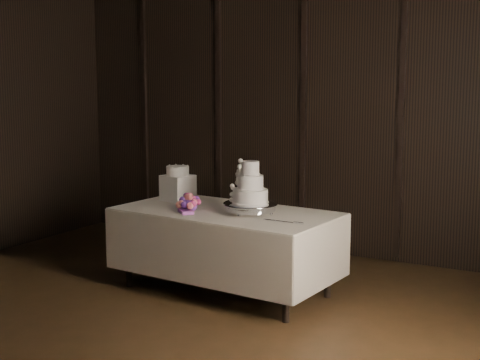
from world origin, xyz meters
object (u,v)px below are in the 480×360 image
at_px(box_pedestal, 178,188).
at_px(bouquet, 188,203).
at_px(small_cake, 178,171).
at_px(display_table, 226,247).
at_px(wedding_cake, 247,187).
at_px(cake_stand, 250,208).

bearing_deg(box_pedestal, bouquet, -45.39).
relative_size(bouquet, small_cake, 1.78).
distance_m(bouquet, box_pedestal, 0.53).
relative_size(display_table, bouquet, 5.26).
bearing_deg(small_cake, display_table, -18.10).
xyz_separation_m(bouquet, box_pedestal, (-0.37, 0.37, 0.06)).
relative_size(wedding_cake, small_cake, 1.71).
distance_m(cake_stand, bouquet, 0.57).
height_order(wedding_cake, bouquet, wedding_cake).
xyz_separation_m(cake_stand, bouquet, (-0.55, -0.15, 0.02)).
bearing_deg(bouquet, wedding_cake, 14.37).
relative_size(cake_stand, box_pedestal, 1.86).
height_order(box_pedestal, small_cake, small_cake).
distance_m(wedding_cake, bouquet, 0.57).
distance_m(box_pedestal, small_cake, 0.17).
bearing_deg(box_pedestal, wedding_cake, -14.93).
distance_m(cake_stand, wedding_cake, 0.20).
height_order(display_table, box_pedestal, box_pedestal).
height_order(cake_stand, wedding_cake, wedding_cake).
relative_size(display_table, cake_stand, 4.27).
bearing_deg(box_pedestal, display_table, -18.10).
bearing_deg(cake_stand, small_cake, 166.42).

